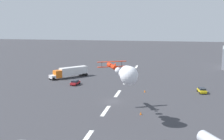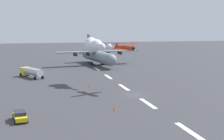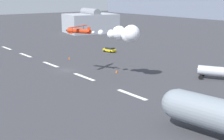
# 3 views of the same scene
# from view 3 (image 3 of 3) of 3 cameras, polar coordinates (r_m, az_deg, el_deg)

# --- Properties ---
(ground_plane) EXTENTS (440.00, 440.00, 0.00)m
(ground_plane) POSITION_cam_3_polar(r_m,az_deg,el_deg) (79.48, -8.16, -0.02)
(ground_plane) COLOR #38383D
(ground_plane) RESTS_ON ground
(runway_stripe_1) EXTENTS (8.00, 0.90, 0.01)m
(runway_stripe_1) POSITION_cam_3_polar(r_m,az_deg,el_deg) (116.44, -18.17, 3.71)
(runway_stripe_1) COLOR white
(runway_stripe_1) RESTS_ON ground
(runway_stripe_2) EXTENTS (8.00, 0.90, 0.01)m
(runway_stripe_2) POSITION_cam_3_polar(r_m,az_deg,el_deg) (101.28, -15.04, 2.55)
(runway_stripe_2) COLOR white
(runway_stripe_2) RESTS_ON ground
(runway_stripe_3) EXTENTS (8.00, 0.90, 0.01)m
(runway_stripe_3) POSITION_cam_3_polar(r_m,az_deg,el_deg) (86.57, -10.84, 0.98)
(runway_stripe_3) COLOR white
(runway_stripe_3) RESTS_ON ground
(runway_stripe_4) EXTENTS (8.00, 0.90, 0.01)m
(runway_stripe_4) POSITION_cam_3_polar(r_m,az_deg,el_deg) (72.62, -4.97, -1.22)
(runway_stripe_4) COLOR white
(runway_stripe_4) RESTS_ON ground
(runway_stripe_5) EXTENTS (8.00, 0.90, 0.01)m
(runway_stripe_5) POSITION_cam_3_polar(r_m,az_deg,el_deg) (59.92, 3.54, -4.37)
(runway_stripe_5) COLOR white
(runway_stripe_5) RESTS_ON ground
(runway_stripe_6) EXTENTS (8.00, 0.90, 0.01)m
(runway_stripe_6) POSITION_cam_3_polar(r_m,az_deg,el_deg) (49.48, 16.23, -8.83)
(runway_stripe_6) COLOR white
(runway_stripe_6) RESTS_ON ground
(stunt_biplane_red) EXTENTS (16.98, 10.72, 3.88)m
(stunt_biplane_red) POSITION_cam_3_polar(r_m,az_deg,el_deg) (68.79, 1.91, 6.48)
(stunt_biplane_red) COLOR red
(fuel_tanker_truck) EXTENTS (9.65, 6.95, 2.90)m
(fuel_tanker_truck) POSITION_cam_3_polar(r_m,az_deg,el_deg) (73.13, 18.91, -0.39)
(fuel_tanker_truck) COLOR yellow
(fuel_tanker_truck) RESTS_ON ground
(airport_staff_sedan) EXTENTS (4.50, 2.55, 1.52)m
(airport_staff_sedan) POSITION_cam_3_polar(r_m,az_deg,el_deg) (103.08, -0.44, 3.66)
(airport_staff_sedan) COLOR yellow
(airport_staff_sedan) RESTS_ON ground
(hangar_building) EXTENTS (20.72, 25.58, 11.48)m
(hangar_building) POSITION_cam_3_polar(r_m,az_deg,el_deg) (155.98, -3.86, 8.39)
(hangar_building) COLOR #9EA3AD
(hangar_building) RESTS_ON ground
(traffic_cone_near) EXTENTS (0.44, 0.44, 0.75)m
(traffic_cone_near) POSITION_cam_3_polar(r_m,az_deg,el_deg) (92.51, -7.57, 2.13)
(traffic_cone_near) COLOR orange
(traffic_cone_near) RESTS_ON ground
(traffic_cone_far) EXTENTS (0.44, 0.44, 0.75)m
(traffic_cone_far) POSITION_cam_3_polar(r_m,az_deg,el_deg) (76.06, 0.81, -0.21)
(traffic_cone_far) COLOR orange
(traffic_cone_far) RESTS_ON ground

